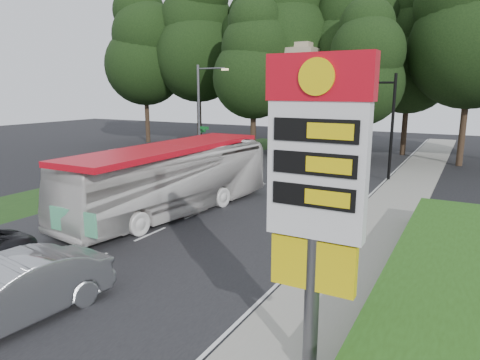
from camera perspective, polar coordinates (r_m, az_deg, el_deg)
The scene contains 19 objects.
road_surface at distance 22.47m, azimuth -4.40°, elevation -3.93°, with size 14.00×80.00×0.02m, color black.
sidewalk_right at distance 19.36m, azimuth 17.34°, elevation -6.96°, with size 3.00×80.00×0.12m, color gray.
grass_verge_left at distance 32.77m, azimuth -12.62°, elevation 0.89°, with size 5.00×50.00×0.02m, color #193814.
hedge at distance 15.12m, azimuth 25.66°, elevation -10.85°, with size 3.00×14.00×1.20m, color #254E14.
gas_station_pylon at distance 8.65m, azimuth 10.14°, elevation 0.34°, with size 2.10×0.45×6.85m.
traffic_signal_mast at distance 30.72m, azimuth 17.31°, elevation 8.69°, with size 6.10×0.35×7.20m.
streetlight_signs at distance 33.86m, azimuth -5.19°, elevation 9.04°, with size 2.75×0.98×8.00m.
monument at distance 38.65m, azimuth 7.85°, elevation 10.33°, with size 3.00×3.00×10.05m.
tree_far_west at distance 51.90m, azimuth -12.66°, elevation 16.73°, with size 8.96×8.96×17.60m.
tree_west_mid at distance 49.93m, azimuth -5.65°, elevation 18.31°, with size 9.80×9.80×19.25m.
tree_west_near at distance 48.45m, azimuth 1.91°, elevation 16.57°, with size 8.40×8.40×16.50m.
tree_center_left at distance 42.95m, azimuth 5.69°, elevation 19.79°, with size 10.08×10.08×19.80m.
tree_center_right at distance 42.75m, azimuth 14.59°, elevation 18.16°, with size 9.24×9.24×18.15m.
tree_east_near at distance 43.59m, azimuth 21.80°, elevation 15.82°, with size 8.12×8.12×15.95m.
tree_east_mid at distance 39.40m, azimuth 28.79°, elevation 18.17°, with size 9.52×9.52×18.70m.
tree_monument_left at distance 39.43m, azimuth 1.82°, elevation 15.66°, with size 7.28×7.28×14.30m.
tree_monument_right at distance 36.57m, azimuth 16.02°, elevation 14.45°, with size 6.72×6.72×13.20m.
transit_bus at distance 21.62m, azimuth -9.10°, elevation 0.01°, with size 2.91×12.43×3.46m, color silver.
sedan_silver at distance 13.25m, azimuth -28.05°, elevation -13.05°, with size 1.85×5.31×1.75m, color #9C9EA3.
Camera 1 is at (11.88, -6.05, 6.17)m, focal length 32.00 mm.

